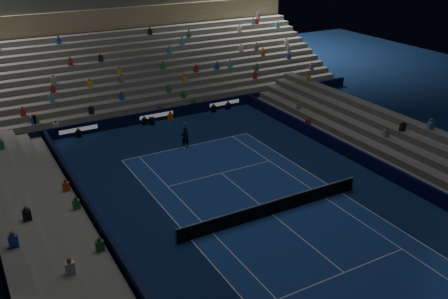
% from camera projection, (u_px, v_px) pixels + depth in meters
% --- Properties ---
extents(ground, '(90.00, 90.00, 0.00)m').
position_uv_depth(ground, '(272.00, 215.00, 30.15)').
color(ground, '#0B1D44').
rests_on(ground, ground).
extents(court_surface, '(10.97, 23.77, 0.01)m').
position_uv_depth(court_surface, '(272.00, 215.00, 30.14)').
color(court_surface, navy).
rests_on(court_surface, ground).
extents(sponsor_barrier_far, '(44.00, 0.25, 1.00)m').
position_uv_depth(sponsor_barrier_far, '(156.00, 115.00, 44.67)').
color(sponsor_barrier_far, black).
rests_on(sponsor_barrier_far, ground).
extents(sponsor_barrier_east, '(0.25, 37.00, 1.00)m').
position_uv_depth(sponsor_barrier_east, '(389.00, 172.00, 34.28)').
color(sponsor_barrier_east, black).
rests_on(sponsor_barrier_east, ground).
extents(sponsor_barrier_west, '(0.25, 37.00, 1.00)m').
position_uv_depth(sponsor_barrier_west, '(117.00, 255.00, 25.60)').
color(sponsor_barrier_west, black).
rests_on(sponsor_barrier_west, ground).
extents(grandstand_main, '(44.00, 15.20, 11.20)m').
position_uv_depth(grandstand_main, '(120.00, 62.00, 50.99)').
color(grandstand_main, slate).
rests_on(grandstand_main, ground).
extents(grandstand_east, '(5.00, 37.00, 2.50)m').
position_uv_depth(grandstand_east, '(424.00, 156.00, 35.66)').
color(grandstand_east, slate).
rests_on(grandstand_east, ground).
extents(grandstand_west, '(5.00, 37.00, 2.50)m').
position_uv_depth(grandstand_west, '(47.00, 269.00, 23.88)').
color(grandstand_west, slate).
rests_on(grandstand_west, ground).
extents(tennis_net, '(12.90, 0.10, 1.10)m').
position_uv_depth(tennis_net, '(273.00, 207.00, 29.94)').
color(tennis_net, '#B2B2B7').
rests_on(tennis_net, ground).
extents(tennis_player, '(0.67, 0.49, 1.72)m').
position_uv_depth(tennis_player, '(185.00, 138.00, 39.03)').
color(tennis_player, black).
rests_on(tennis_player, ground).
extents(broadcast_camera, '(0.58, 0.96, 0.59)m').
position_uv_depth(broadcast_camera, '(152.00, 121.00, 43.96)').
color(broadcast_camera, black).
rests_on(broadcast_camera, ground).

